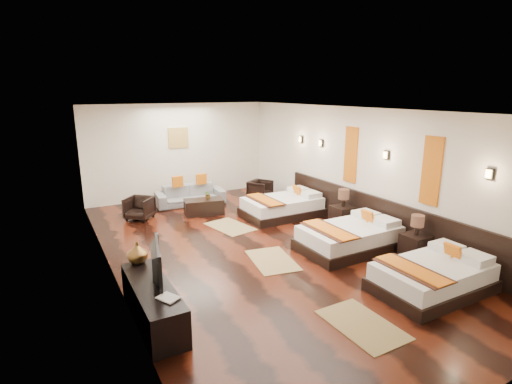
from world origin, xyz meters
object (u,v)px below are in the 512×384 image
bed_far (283,206)px  figurine (137,253)px  bed_near (433,276)px  tv_console (153,303)px  coffee_table (204,207)px  nightstand_a (415,244)px  nightstand_b (343,214)px  table_plant (208,194)px  armchair_right (260,190)px  book (162,301)px  sofa (190,195)px  armchair_left (139,208)px  bed_mid (350,237)px  tv (152,263)px

bed_far → figurine: figurine is taller
bed_near → tv_console: 4.39m
coffee_table → nightstand_a: bearing=-61.9°
nightstand_b → table_plant: 3.50m
coffee_table → table_plant: (0.14, 0.02, 0.32)m
bed_far → tv_console: bearing=-142.6°
bed_near → coffee_table: bed_near is taller
armchair_right → book: bearing=-161.3°
sofa → armchair_left: bearing=-152.7°
nightstand_b → armchair_right: (-0.45, 3.17, -0.04)m
nightstand_b → table_plant: (-2.35, 2.58, 0.19)m
bed_mid → tv: (-4.15, -0.54, 0.56)m
sofa → armchair_left: size_ratio=3.04×
armchair_left → book: bearing=-57.5°
bed_far → bed_mid: bearing=-90.0°
tv_console → coffee_table: (2.46, 4.33, -0.08)m
bed_mid → armchair_left: (-3.31, 4.07, 0.02)m
armchair_right → coffee_table: armchair_right is taller
sofa → table_plant: (0.14, -1.03, 0.24)m
tv → coffee_table: (2.41, 4.21, -0.62)m
bed_mid → armchair_right: bearing=86.0°
tv_console → sofa: size_ratio=0.94×
bed_mid → sofa: size_ratio=1.05×
bed_far → table_plant: size_ratio=8.30×
bed_far → armchair_left: 3.64m
bed_far → armchair_left: bearing=155.3°
bed_far → tv: (-4.15, -3.09, 0.56)m
sofa → figurine: bearing=-113.5°
nightstand_b → bed_near: bearing=-103.7°
bed_mid → coffee_table: (-1.74, 3.67, -0.06)m
bed_far → armchair_right: bearing=80.2°
bed_near → armchair_right: (0.30, 6.25, 0.03)m
book → armchair_left: size_ratio=0.44×
bed_near → tv: tv is taller
tv → armchair_right: size_ratio=1.52×
figurine → table_plant: bearing=53.6°
tv → table_plant: 4.95m
bed_far → tv: bearing=-143.3°
bed_mid → bed_far: bed_mid is taller
nightstand_a → sofa: bearing=113.6°
bed_mid → bed_far: (-0.00, 2.55, -0.00)m
bed_mid → figurine: 4.22m
nightstand_a → nightstand_b: size_ratio=0.95×
bed_mid → sofa: (-1.74, 4.72, 0.02)m
armchair_right → tv: bearing=-164.6°
nightstand_a → coffee_table: nightstand_a is taller
figurine → nightstand_a: bearing=-13.0°
nightstand_b → sofa: (-2.49, 3.61, -0.05)m
tv_console → tv: bearing=67.5°
sofa → armchair_right: bearing=-7.4°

